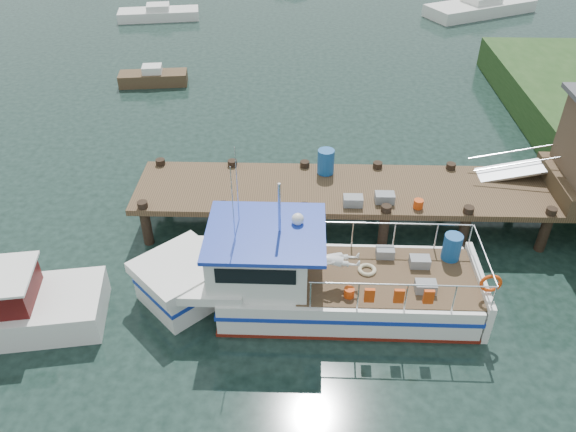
{
  "coord_description": "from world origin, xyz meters",
  "views": [
    {
      "loc": [
        -0.62,
        -15.4,
        11.31
      ],
      "look_at": [
        -1.0,
        -1.5,
        1.3
      ],
      "focal_mm": 35.0,
      "sensor_mm": 36.0,
      "label": 1
    }
  ],
  "objects_px": {
    "moored_a": "(159,14)",
    "moored_c": "(480,7)",
    "dock": "(528,168)",
    "moored_rowboat": "(153,77)",
    "lobster_boat": "(304,280)"
  },
  "relations": [
    {
      "from": "dock",
      "to": "moored_a",
      "type": "relative_size",
      "value": 3.01
    },
    {
      "from": "dock",
      "to": "moored_rowboat",
      "type": "relative_size",
      "value": 4.73
    },
    {
      "from": "moored_a",
      "to": "moored_c",
      "type": "relative_size",
      "value": 0.68
    },
    {
      "from": "lobster_boat",
      "to": "moored_c",
      "type": "height_order",
      "value": "lobster_boat"
    },
    {
      "from": "lobster_boat",
      "to": "moored_rowboat",
      "type": "relative_size",
      "value": 2.84
    },
    {
      "from": "moored_rowboat",
      "to": "moored_c",
      "type": "bearing_deg",
      "value": 56.25
    },
    {
      "from": "lobster_boat",
      "to": "moored_rowboat",
      "type": "height_order",
      "value": "lobster_boat"
    },
    {
      "from": "moored_c",
      "to": "moored_a",
      "type": "bearing_deg",
      "value": 167.53
    },
    {
      "from": "moored_a",
      "to": "moored_c",
      "type": "bearing_deg",
      "value": 15.22
    },
    {
      "from": "dock",
      "to": "lobster_boat",
      "type": "relative_size",
      "value": 1.67
    },
    {
      "from": "moored_rowboat",
      "to": "moored_c",
      "type": "distance_m",
      "value": 23.62
    },
    {
      "from": "dock",
      "to": "moored_a",
      "type": "distance_m",
      "value": 28.46
    },
    {
      "from": "lobster_boat",
      "to": "moored_c",
      "type": "xyz_separation_m",
      "value": [
        11.99,
        28.54,
        -0.4
      ]
    },
    {
      "from": "lobster_boat",
      "to": "moored_c",
      "type": "bearing_deg",
      "value": 67.68
    },
    {
      "from": "dock",
      "to": "moored_c",
      "type": "bearing_deg",
      "value": 78.54
    }
  ]
}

